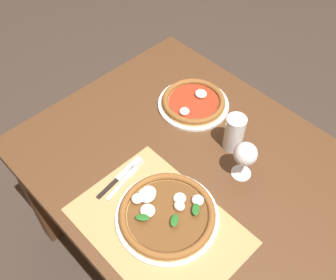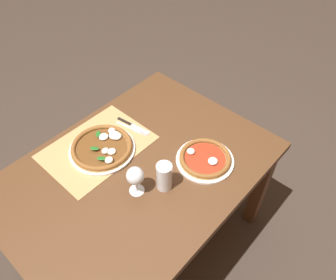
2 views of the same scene
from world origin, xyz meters
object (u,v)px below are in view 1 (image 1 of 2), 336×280
Objects in this scene: pizza_far at (194,102)px; pint_glass at (234,133)px; wine_glass at (245,155)px; fork at (126,179)px; pizza_near at (167,214)px; knife at (120,177)px.

pint_glass is at bearing -11.05° from pizza_far.
wine_glass is 0.13m from pint_glass.
pint_glass is (-0.10, 0.07, -0.04)m from wine_glass.
pint_glass is at bearing 67.64° from fork.
pizza_far is 0.25m from pint_glass.
pizza_near is 0.32m from wine_glass.
pint_glass reaches higher than pizza_near.
pizza_near is 1.17× the size of pizza_far.
pizza_near is 0.38m from pint_glass.
fork is at bearing -112.36° from pint_glass.
pizza_far reaches higher than knife.
pizza_far is at bearing 160.62° from wine_glass.
pizza_near is 1.67× the size of fork.
knife is at bearing -114.34° from pint_glass.
wine_glass reaches higher than pizza_far.
pizza_near is 1.55× the size of knife.
pint_glass reaches higher than pizza_far.
pint_glass reaches higher than fork.
fork is (-0.26, -0.31, -0.10)m from wine_glass.
wine_glass reaches higher than fork.
pizza_far is 1.33× the size of knife.
wine_glass is at bearing -35.70° from pint_glass.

